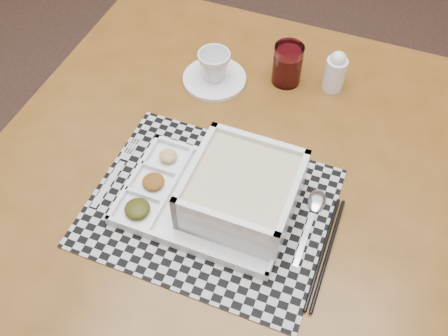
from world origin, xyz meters
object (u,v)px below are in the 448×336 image
Objects in this scene: juice_glass at (287,66)px; creamer_bottle at (335,71)px; cup at (214,66)px; dining_table at (231,180)px; serving_tray at (233,194)px.

creamer_bottle is at bearing 4.87° from juice_glass.
creamer_bottle is at bearing -7.69° from cup.
juice_glass is (0.16, 0.05, 0.00)m from cup.
serving_tray is (0.04, -0.11, 0.12)m from dining_table.
cup is at bearing -167.54° from creamer_bottle.
creamer_bottle is (0.16, 0.28, 0.13)m from dining_table.
serving_tray reaches higher than dining_table.
juice_glass is 0.11m from creamer_bottle.
creamer_bottle is at bearing 59.58° from dining_table.
dining_table is 0.17m from serving_tray.
creamer_bottle is (0.13, 0.39, 0.01)m from serving_tray.
dining_table is 10.21× the size of creamer_bottle.
creamer_bottle is (0.11, 0.01, 0.00)m from juice_glass.
juice_glass is at bearing -2.79° from cup.
cup is at bearing -162.64° from juice_glass.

